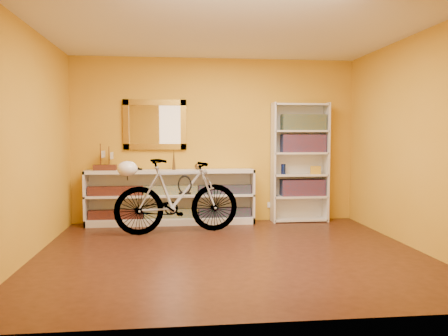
{
  "coord_description": "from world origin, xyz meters",
  "views": [
    {
      "loc": [
        -0.64,
        -5.14,
        1.36
      ],
      "look_at": [
        0.0,
        0.7,
        0.95
      ],
      "focal_mm": 35.89,
      "sensor_mm": 36.0,
      "label": 1
    }
  ],
  "objects": [
    {
      "name": "u_lock",
      "position": [
        -0.51,
        1.17,
        0.69
      ],
      "size": [
        0.2,
        0.02,
        0.2
      ],
      "primitive_type": "torus",
      "rotation": [
        1.57,
        0.0,
        0.0
      ],
      "color": "black",
      "rests_on": "bicycle"
    },
    {
      "name": "bronze_ornament",
      "position": [
        -0.66,
        1.81,
        1.01
      ],
      "size": [
        0.06,
        0.06,
        0.33
      ],
      "primitive_type": "cone",
      "color": "brown",
      "rests_on": "console_unit"
    },
    {
      "name": "floor",
      "position": [
        0.0,
        0.0,
        -0.01
      ],
      "size": [
        4.5,
        4.0,
        0.01
      ],
      "primitive_type": "cube",
      "color": "black",
      "rests_on": "ground"
    },
    {
      "name": "cd_row_upper",
      "position": [
        -0.71,
        1.79,
        0.54
      ],
      "size": [
        2.5,
        0.13,
        0.14
      ],
      "primitive_type": "cube",
      "color": "#1B527C",
      "rests_on": "console_unit"
    },
    {
      "name": "model_ship",
      "position": [
        -1.7,
        1.81,
        1.05
      ],
      "size": [
        0.35,
        0.15,
        0.41
      ],
      "primitive_type": null,
      "rotation": [
        0.0,
        0.0,
        -0.08
      ],
      "color": "#461F13",
      "rests_on": "console_unit"
    },
    {
      "name": "travel_mug",
      "position": [
        1.07,
        1.82,
        0.85
      ],
      "size": [
        0.07,
        0.07,
        0.16
      ],
      "primitive_type": "cylinder",
      "color": "navy",
      "rests_on": "bookcase"
    },
    {
      "name": "cd_row_lower",
      "position": [
        -0.71,
        1.79,
        0.17
      ],
      "size": [
        2.5,
        0.13,
        0.14
      ],
      "primitive_type": "cube",
      "color": "black",
      "rests_on": "console_unit"
    },
    {
      "name": "right_wall",
      "position": [
        2.25,
        0.0,
        1.3
      ],
      "size": [
        0.01,
        4.0,
        2.6
      ],
      "primitive_type": "cube",
      "color": "gold",
      "rests_on": "ground"
    },
    {
      "name": "book_row_b",
      "position": [
        1.4,
        1.84,
        1.25
      ],
      "size": [
        0.7,
        0.22,
        0.28
      ],
      "primitive_type": "cube",
      "color": "maroon",
      "rests_on": "bookcase"
    },
    {
      "name": "book_row_c",
      "position": [
        1.4,
        1.84,
        1.59
      ],
      "size": [
        0.7,
        0.22,
        0.25
      ],
      "primitive_type": "cube",
      "color": "navy",
      "rests_on": "bookcase"
    },
    {
      "name": "back_wall",
      "position": [
        0.0,
        2.0,
        1.3
      ],
      "size": [
        4.5,
        0.01,
        2.6
      ],
      "primitive_type": "cube",
      "color": "gold",
      "rests_on": "ground"
    },
    {
      "name": "wall_socket",
      "position": [
        0.9,
        1.99,
        0.25
      ],
      "size": [
        0.09,
        0.02,
        0.09
      ],
      "primitive_type": "cube",
      "color": "silver",
      "rests_on": "back_wall"
    },
    {
      "name": "ceiling",
      "position": [
        0.0,
        0.0,
        2.6
      ],
      "size": [
        4.5,
        4.0,
        0.01
      ],
      "primitive_type": "cube",
      "color": "silver",
      "rests_on": "ground"
    },
    {
      "name": "gilt_mirror",
      "position": [
        -0.95,
        1.97,
        1.55
      ],
      "size": [
        0.98,
        0.06,
        0.78
      ],
      "primitive_type": "cube",
      "color": "#855F18",
      "rests_on": "back_wall"
    },
    {
      "name": "helmet",
      "position": [
        -1.29,
        1.03,
        0.93
      ],
      "size": [
        0.28,
        0.26,
        0.21
      ],
      "primitive_type": "ellipsoid",
      "color": "white",
      "rests_on": "bicycle"
    },
    {
      "name": "decorative_orb",
      "position": [
        -0.29,
        1.81,
        0.9
      ],
      "size": [
        0.1,
        0.1,
        0.1
      ],
      "primitive_type": "sphere",
      "color": "brown",
      "rests_on": "console_unit"
    },
    {
      "name": "bookcase",
      "position": [
        1.35,
        1.84,
        0.95
      ],
      "size": [
        0.9,
        0.3,
        1.9
      ],
      "primitive_type": null,
      "color": "silver",
      "rests_on": "floor"
    },
    {
      "name": "left_wall",
      "position": [
        -2.25,
        0.0,
        1.3
      ],
      "size": [
        0.01,
        4.0,
        2.6
      ],
      "primitive_type": "cube",
      "color": "gold",
      "rests_on": "ground"
    },
    {
      "name": "toy_car",
      "position": [
        -1.21,
        1.81,
        0.85
      ],
      "size": [
        0.0,
        0.0,
        0.0
      ],
      "primitive_type": "imported",
      "rotation": [
        0.0,
        0.0,
        1.7
      ],
      "color": "black",
      "rests_on": "console_unit"
    },
    {
      "name": "red_tin",
      "position": [
        1.15,
        1.87,
        1.56
      ],
      "size": [
        0.18,
        0.18,
        0.19
      ],
      "primitive_type": "cube",
      "rotation": [
        0.0,
        0.0,
        0.31
      ],
      "color": "maroon",
      "rests_on": "bookcase"
    },
    {
      "name": "bicycle",
      "position": [
        -0.61,
        1.15,
        0.53
      ],
      "size": [
        0.75,
        1.85,
        1.05
      ],
      "primitive_type": "imported",
      "rotation": [
        0.0,
        0.0,
        1.74
      ],
      "color": "silver",
      "rests_on": "floor"
    },
    {
      "name": "yellow_bag",
      "position": [
        1.6,
        1.8,
        0.83
      ],
      "size": [
        0.18,
        0.14,
        0.13
      ],
      "primitive_type": "cube",
      "rotation": [
        0.0,
        0.0,
        -0.25
      ],
      "color": "gold",
      "rests_on": "bookcase"
    },
    {
      "name": "console_unit",
      "position": [
        -0.71,
        1.81,
        0.42
      ],
      "size": [
        2.6,
        0.35,
        0.85
      ],
      "primitive_type": null,
      "color": "silver",
      "rests_on": "floor"
    },
    {
      "name": "book_row_a",
      "position": [
        1.4,
        1.84,
        0.55
      ],
      "size": [
        0.7,
        0.22,
        0.26
      ],
      "primitive_type": "cube",
      "color": "maroon",
      "rests_on": "bookcase"
    }
  ]
}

